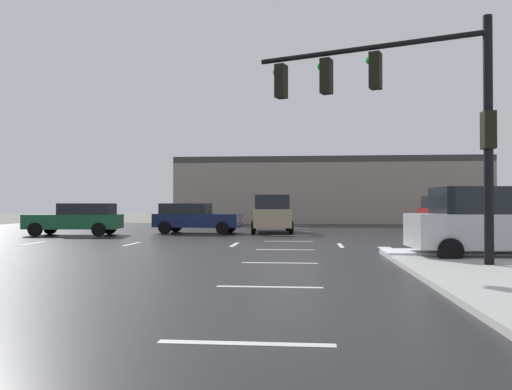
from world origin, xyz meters
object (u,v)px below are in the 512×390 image
object	(u,v)px
suv_tan	(271,213)
sedan_green	(77,218)
suv_silver	(498,221)
traffic_signal_mast	(403,98)
sedan_navy	(195,217)
suv_red	(443,212)

from	to	relation	value
suv_tan	sedan_green	bearing A→B (deg)	106.40
sedan_green	suv_silver	xyz separation A→B (m)	(16.60, -9.79, 0.24)
suv_silver	suv_tan	size ratio (longest dim) A/B	0.99
traffic_signal_mast	suv_tan	distance (m)	15.98
suv_silver	traffic_signal_mast	bearing A→B (deg)	-153.49
traffic_signal_mast	sedan_navy	distance (m)	16.42
suv_silver	suv_red	bearing A→B (deg)	77.88
suv_silver	suv_red	world-z (taller)	same
traffic_signal_mast	sedan_green	xyz separation A→B (m)	(-13.70, 11.41, -3.42)
sedan_green	suv_tan	world-z (taller)	suv_tan
sedan_navy	suv_silver	distance (m)	16.51
suv_red	traffic_signal_mast	bearing A→B (deg)	-17.98
sedan_green	suv_tan	distance (m)	10.09
traffic_signal_mast	sedan_navy	bearing A→B (deg)	-37.76
traffic_signal_mast	suv_silver	distance (m)	4.60
suv_silver	suv_tan	distance (m)	15.25
sedan_navy	sedan_green	world-z (taller)	same
traffic_signal_mast	suv_tan	world-z (taller)	traffic_signal_mast
sedan_navy	suv_red	size ratio (longest dim) A/B	0.95
suv_red	suv_silver	bearing A→B (deg)	-10.11
sedan_green	suv_silver	world-z (taller)	suv_silver
sedan_navy	suv_silver	xyz separation A→B (m)	(11.18, -12.14, 0.24)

